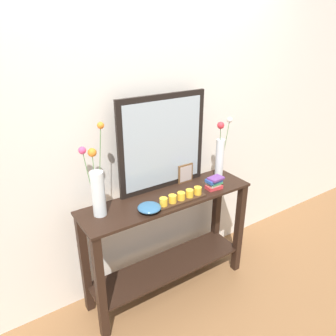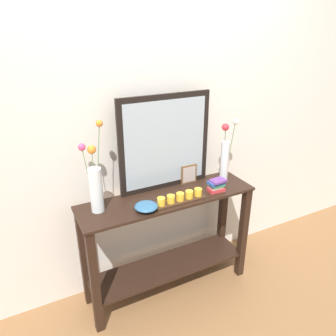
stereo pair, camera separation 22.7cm
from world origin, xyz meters
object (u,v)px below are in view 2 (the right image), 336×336
mirror_leaning (165,143)px  decorative_bowl (146,206)px  picture_frame_small (189,174)px  vase_right (225,157)px  console_table (168,235)px  book_stack (217,185)px  candle_tray (180,198)px  tall_vase_left (95,184)px

mirror_leaning → decorative_bowl: (-0.27, -0.25, -0.33)m
decorative_bowl → picture_frame_small: bearing=26.0°
vase_right → picture_frame_small: vase_right is taller
console_table → book_stack: book_stack is taller
picture_frame_small → decorative_bowl: (-0.46, -0.23, -0.05)m
console_table → mirror_leaning: (0.05, 0.15, 0.69)m
console_table → picture_frame_small: picture_frame_small is taller
picture_frame_small → candle_tray: bearing=-131.8°
decorative_bowl → book_stack: bearing=1.4°
mirror_leaning → tall_vase_left: 0.59m
mirror_leaning → decorative_bowl: bearing=-137.0°
candle_tray → picture_frame_small: bearing=48.2°
decorative_bowl → mirror_leaning: bearing=43.0°
console_table → tall_vase_left: (-0.50, 0.05, 0.54)m
tall_vase_left → book_stack: 0.89m
console_table → decorative_bowl: bearing=-154.9°
console_table → candle_tray: candle_tray is taller
candle_tray → vase_right: bearing=16.1°
mirror_leaning → vase_right: 0.50m
tall_vase_left → candle_tray: bearing=-16.0°
tall_vase_left → console_table: bearing=-6.1°
decorative_bowl → book_stack: size_ratio=1.22×
picture_frame_small → decorative_bowl: picture_frame_small is taller
tall_vase_left → vase_right: (1.02, -0.02, 0.01)m
mirror_leaning → candle_tray: bearing=-92.4°
tall_vase_left → candle_tray: size_ratio=1.55×
tall_vase_left → vase_right: tall_vase_left is taller
picture_frame_small → book_stack: bearing=-61.6°
console_table → decorative_bowl: 0.44m
mirror_leaning → book_stack: mirror_leaning is taller
mirror_leaning → picture_frame_small: bearing=-7.3°
mirror_leaning → vase_right: bearing=-14.4°
decorative_bowl → candle_tray: bearing=-0.6°
mirror_leaning → candle_tray: mirror_leaning is taller
candle_tray → picture_frame_small: picture_frame_small is taller
tall_vase_left → picture_frame_small: (0.75, 0.07, -0.12)m
book_stack → vase_right: bearing=38.1°
console_table → decorative_bowl: decorative_bowl is taller
decorative_bowl → book_stack: 0.58m
picture_frame_small → tall_vase_left: bearing=-174.6°
vase_right → candle_tray: (-0.47, -0.14, -0.18)m
candle_tray → book_stack: (0.32, 0.02, 0.02)m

